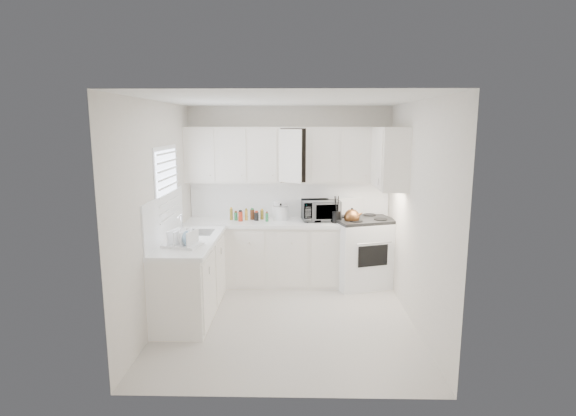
{
  "coord_description": "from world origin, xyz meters",
  "views": [
    {
      "loc": [
        0.13,
        -5.16,
        2.32
      ],
      "look_at": [
        0.0,
        0.7,
        1.25
      ],
      "focal_mm": 28.23,
      "sensor_mm": 36.0,
      "label": 1
    }
  ],
  "objects_px": {
    "stove": "(362,242)",
    "utensil_crock": "(336,209)",
    "rice_cooker": "(281,211)",
    "microwave": "(321,208)",
    "dish_rack": "(182,237)",
    "tea_kettle": "(352,216)"
  },
  "relations": [
    {
      "from": "tea_kettle",
      "to": "dish_rack",
      "type": "xyz_separation_m",
      "value": [
        -2.09,
        -1.25,
        -0.01
      ]
    },
    {
      "from": "utensil_crock",
      "to": "rice_cooker",
      "type": "bearing_deg",
      "value": 164.98
    },
    {
      "from": "stove",
      "to": "utensil_crock",
      "type": "bearing_deg",
      "value": 173.83
    },
    {
      "from": "tea_kettle",
      "to": "microwave",
      "type": "bearing_deg",
      "value": 163.38
    },
    {
      "from": "stove",
      "to": "rice_cooker",
      "type": "xyz_separation_m",
      "value": [
        -1.2,
        0.14,
        0.43
      ]
    },
    {
      "from": "utensil_crock",
      "to": "dish_rack",
      "type": "xyz_separation_m",
      "value": [
        -1.88,
        -1.33,
        -0.09
      ]
    },
    {
      "from": "rice_cooker",
      "to": "utensil_crock",
      "type": "relative_size",
      "value": 0.6
    },
    {
      "from": "stove",
      "to": "microwave",
      "type": "xyz_separation_m",
      "value": [
        -0.61,
        0.07,
        0.49
      ]
    },
    {
      "from": "microwave",
      "to": "tea_kettle",
      "type": "bearing_deg",
      "value": -35.96
    },
    {
      "from": "dish_rack",
      "to": "rice_cooker",
      "type": "bearing_deg",
      "value": 70.15
    },
    {
      "from": "microwave",
      "to": "stove",
      "type": "bearing_deg",
      "value": -14.2
    },
    {
      "from": "dish_rack",
      "to": "microwave",
      "type": "bearing_deg",
      "value": 56.59
    },
    {
      "from": "tea_kettle",
      "to": "dish_rack",
      "type": "height_order",
      "value": "tea_kettle"
    },
    {
      "from": "stove",
      "to": "dish_rack",
      "type": "relative_size",
      "value": 3.16
    },
    {
      "from": "microwave",
      "to": "rice_cooker",
      "type": "xyz_separation_m",
      "value": [
        -0.59,
        0.06,
        -0.06
      ]
    },
    {
      "from": "stove",
      "to": "rice_cooker",
      "type": "height_order",
      "value": "stove"
    },
    {
      "from": "tea_kettle",
      "to": "microwave",
      "type": "distance_m",
      "value": 0.49
    },
    {
      "from": "microwave",
      "to": "utensil_crock",
      "type": "distance_m",
      "value": 0.26
    },
    {
      "from": "dish_rack",
      "to": "tea_kettle",
      "type": "bearing_deg",
      "value": 45.77
    },
    {
      "from": "microwave",
      "to": "dish_rack",
      "type": "relative_size",
      "value": 1.34
    },
    {
      "from": "utensil_crock",
      "to": "dish_rack",
      "type": "height_order",
      "value": "utensil_crock"
    },
    {
      "from": "microwave",
      "to": "rice_cooker",
      "type": "height_order",
      "value": "microwave"
    }
  ]
}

